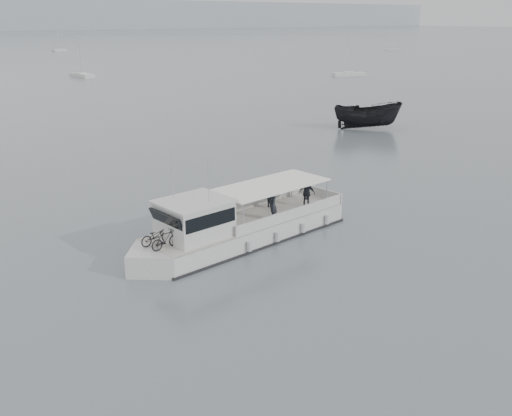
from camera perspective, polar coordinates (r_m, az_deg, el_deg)
ground at (r=31.70m, az=-5.90°, el=-1.91°), size 1400.00×1400.00×0.00m
tour_boat at (r=28.88m, az=-2.46°, el=-1.99°), size 13.18×4.13×5.48m
dark_motorboat at (r=60.88m, az=11.11°, el=9.06°), size 7.38×6.21×2.75m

